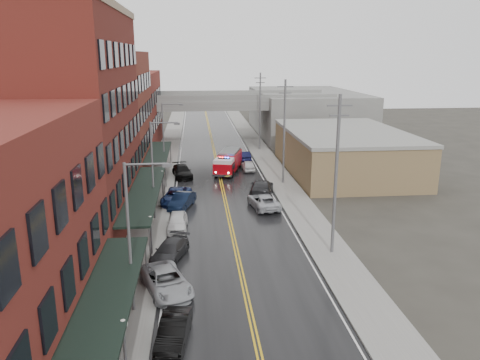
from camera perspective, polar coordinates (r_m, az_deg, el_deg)
road at (r=49.40m, az=-1.90°, el=-2.20°), size 11.00×160.00×0.02m
sidewalk_left at (r=49.48m, az=-10.37°, el=-2.33°), size 3.00×160.00×0.15m
sidewalk_right at (r=50.35m, az=6.43°, el=-1.87°), size 3.00×160.00×0.15m
curb_left at (r=49.37m, az=-8.46°, el=-2.29°), size 0.30×160.00×0.15m
curb_right at (r=50.04m, az=4.58°, el=-1.93°), size 0.30×160.00×0.15m
brick_building_b at (r=41.79m, az=-19.98°, el=6.38°), size 9.00×20.00×18.00m
brick_building_c at (r=58.95m, az=-15.78°, el=7.52°), size 9.00×15.00×15.00m
brick_building_far at (r=76.29m, az=-13.47°, el=8.13°), size 9.00×20.00×12.00m
tan_building at (r=61.37m, az=12.56°, el=3.27°), size 14.00×22.00×5.00m
right_far_block at (r=90.20m, az=7.98°, el=8.13°), size 18.00×30.00×8.00m
awning_0 at (r=24.52m, az=-16.01°, el=-13.99°), size 2.60×16.00×3.09m
awning_1 at (r=42.00m, az=-11.55°, el=-1.38°), size 2.60×18.00×3.09m
awning_2 at (r=58.93m, az=-9.89°, el=3.41°), size 2.60×13.00×3.09m
globe_lamp_0 at (r=22.99m, az=-13.98°, el=-17.91°), size 0.44×0.44×3.12m
globe_lamp_1 at (r=35.48m, az=-10.84°, el=-5.58°), size 0.44×0.44×3.12m
globe_lamp_2 at (r=48.80m, az=-9.44°, el=0.20°), size 0.44×0.44×3.12m
street_lamp_0 at (r=27.05m, az=-12.91°, el=-5.83°), size 2.64×0.22×9.00m
street_lamp_1 at (r=42.32m, az=-10.31°, el=1.88°), size 2.64×0.22×9.00m
street_lamp_2 at (r=57.98m, az=-9.09°, el=5.47°), size 2.64×0.22×9.00m
utility_pole_0 at (r=34.68m, az=11.63°, el=0.81°), size 1.80×0.24×12.00m
utility_pole_1 at (r=53.72m, az=5.42°, el=6.05°), size 1.80×0.24×12.00m
utility_pole_2 at (r=73.28m, az=2.46°, el=8.50°), size 1.80×0.24×12.00m
overpass at (r=79.62m, az=-3.45°, el=8.78°), size 40.00×10.00×7.50m
fire_truck at (r=59.78m, az=-1.46°, el=2.29°), size 4.44×7.71×2.68m
parked_car_left_1 at (r=25.92m, az=-8.06°, el=-17.74°), size 1.98×4.26×1.35m
parked_car_left_2 at (r=30.70m, az=-8.98°, el=-12.10°), size 4.07×5.81×1.47m
parked_car_left_3 at (r=35.24m, az=-8.53°, el=-8.50°), size 3.24×4.96×1.34m
parked_car_left_4 at (r=40.78m, az=-7.66°, el=-5.07°), size 1.81×4.26×1.43m
parked_car_left_5 at (r=46.44m, az=-7.07°, el=-2.50°), size 2.88×4.75×1.48m
parked_car_left_6 at (r=48.00m, az=-7.78°, el=-1.95°), size 3.35×5.64×1.47m
parked_car_left_7 at (r=58.01m, az=-7.06°, el=1.06°), size 2.91×5.35×1.47m
parked_car_right_0 at (r=46.06m, az=2.87°, el=-2.60°), size 3.10×5.36×1.41m
parked_car_right_1 at (r=50.21m, az=2.65°, el=-0.94°), size 3.47×6.11×1.67m
parked_car_right_2 at (r=60.91m, az=1.00°, el=1.78°), size 1.65×3.94×1.33m
parked_car_right_3 at (r=66.74m, az=0.52°, el=2.96°), size 1.67×4.17×1.35m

